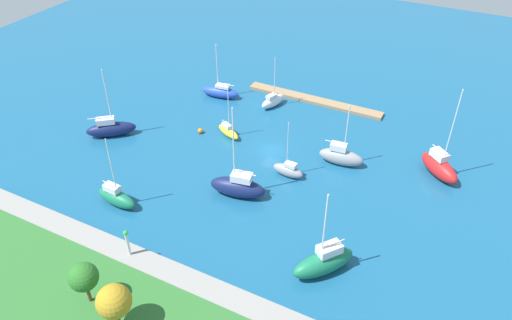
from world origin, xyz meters
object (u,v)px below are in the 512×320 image
(sailboat_green_lone_north, at_px, (116,197))
(sailboat_white_inner_mooring, at_px, (273,101))
(sailboat_red_lone_south, at_px, (439,166))
(sailboat_yellow_far_north, at_px, (228,131))
(sailboat_green_near_pier, at_px, (324,262))
(pier_dock, at_px, (314,100))
(sailboat_navy_along_channel, at_px, (238,186))
(park_tree_mideast, at_px, (114,302))
(mooring_buoy_orange, at_px, (200,131))
(harbor_beacon, at_px, (127,241))
(sailboat_blue_by_breakwater, at_px, (220,92))
(sailboat_navy_off_beacon, at_px, (111,128))
(sailboat_gray_center_basin, at_px, (341,156))
(sailboat_gray_mid_basin, at_px, (288,170))
(park_tree_east, at_px, (84,277))

(sailboat_green_lone_north, height_order, sailboat_white_inner_mooring, sailboat_green_lone_north)
(sailboat_red_lone_south, relative_size, sailboat_yellow_far_north, 1.67)
(sailboat_green_near_pier, bearing_deg, sailboat_green_lone_north, -49.53)
(pier_dock, xyz_separation_m, sailboat_navy_along_channel, (-0.36, 29.17, 1.29))
(park_tree_mideast, xyz_separation_m, sailboat_green_lone_north, (13.33, -15.29, -3.58))
(park_tree_mideast, distance_m, sailboat_yellow_far_north, 37.92)
(sailboat_red_lone_south, relative_size, mooring_buoy_orange, 16.36)
(harbor_beacon, bearing_deg, sailboat_blue_by_breakwater, -74.54)
(sailboat_yellow_far_north, height_order, mooring_buoy_orange, sailboat_yellow_far_north)
(park_tree_mideast, xyz_separation_m, sailboat_navy_off_beacon, (25.21, -28.11, -3.45))
(sailboat_gray_center_basin, height_order, sailboat_white_inner_mooring, sailboat_gray_center_basin)
(sailboat_gray_center_basin, distance_m, sailboat_yellow_far_north, 18.76)
(sailboat_red_lone_south, height_order, sailboat_navy_off_beacon, sailboat_red_lone_south)
(sailboat_green_lone_north, bearing_deg, park_tree_mideast, -45.22)
(sailboat_green_lone_north, relative_size, sailboat_white_inner_mooring, 1.16)
(sailboat_blue_by_breakwater, height_order, sailboat_gray_mid_basin, sailboat_blue_by_breakwater)
(sailboat_green_lone_north, bearing_deg, sailboat_navy_along_channel, 37.55)
(sailboat_gray_mid_basin, xyz_separation_m, mooring_buoy_orange, (17.39, -3.82, -0.57))
(pier_dock, distance_m, sailboat_white_inner_mooring, 7.71)
(sailboat_gray_center_basin, xyz_separation_m, sailboat_yellow_far_north, (18.73, 0.95, -0.57))
(sailboat_white_inner_mooring, bearing_deg, park_tree_east, -160.04)
(sailboat_gray_mid_basin, bearing_deg, harbor_beacon, 71.11)
(sailboat_gray_center_basin, height_order, sailboat_yellow_far_north, sailboat_gray_center_basin)
(sailboat_green_lone_north, relative_size, sailboat_navy_off_beacon, 0.92)
(sailboat_gray_center_basin, distance_m, mooring_buoy_orange, 23.32)
(park_tree_east, xyz_separation_m, sailboat_gray_mid_basin, (-9.33, -30.56, -3.85))
(park_tree_mideast, height_order, sailboat_green_lone_north, sailboat_green_lone_north)
(park_tree_mideast, distance_m, sailboat_gray_mid_basin, 32.06)
(harbor_beacon, xyz_separation_m, sailboat_yellow_far_north, (3.18, -28.73, -2.57))
(sailboat_gray_center_basin, distance_m, sailboat_green_near_pier, 21.37)
(sailboat_white_inner_mooring, distance_m, sailboat_navy_off_beacon, 28.11)
(pier_dock, distance_m, sailboat_navy_off_beacon, 35.75)
(park_tree_mideast, relative_size, sailboat_navy_along_channel, 0.39)
(park_tree_east, bearing_deg, sailboat_green_near_pier, -141.64)
(sailboat_green_lone_north, height_order, sailboat_green_near_pier, sailboat_green_near_pier)
(pier_dock, distance_m, sailboat_red_lone_south, 26.86)
(sailboat_red_lone_south, distance_m, sailboat_green_near_pier, 25.95)
(mooring_buoy_orange, bearing_deg, harbor_beacon, 105.62)
(sailboat_red_lone_south, relative_size, sailboat_gray_mid_basin, 1.58)
(sailboat_blue_by_breakwater, bearing_deg, sailboat_green_near_pier, 127.45)
(sailboat_green_lone_north, distance_m, sailboat_green_near_pier, 28.89)
(pier_dock, bearing_deg, park_tree_mideast, 90.13)
(sailboat_gray_center_basin, bearing_deg, sailboat_gray_mid_basin, -138.51)
(sailboat_green_lone_north, relative_size, sailboat_navy_along_channel, 0.78)
(park_tree_mideast, bearing_deg, sailboat_green_near_pier, -132.42)
(sailboat_green_near_pier, xyz_separation_m, mooring_buoy_orange, (28.31, -18.34, -1.14))
(park_tree_mideast, relative_size, sailboat_green_lone_north, 0.51)
(sailboat_navy_along_channel, distance_m, sailboat_white_inner_mooring, 25.06)
(park_tree_east, height_order, sailboat_red_lone_south, sailboat_red_lone_south)
(sailboat_blue_by_breakwater, bearing_deg, sailboat_red_lone_south, 163.16)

